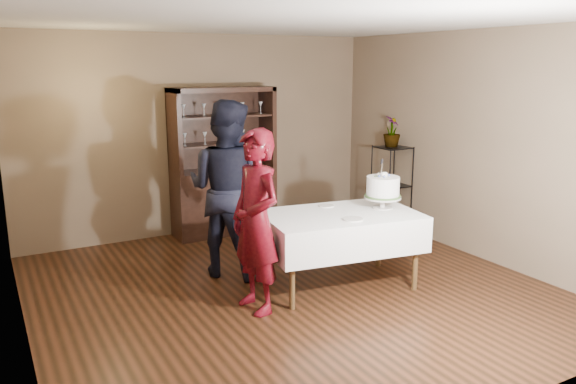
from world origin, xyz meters
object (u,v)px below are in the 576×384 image
object	(u,v)px
china_hutch	(224,186)
man	(227,189)
cake	(383,188)
woman	(256,222)
cake_table	(340,231)
potted_plant	(392,131)
plant_etagere	(391,185)

from	to	relation	value
china_hutch	man	world-z (taller)	china_hutch
cake	woman	bearing A→B (deg)	-177.61
cake_table	potted_plant	size ratio (longest dim) A/B	4.08
cake	man	bearing A→B (deg)	145.39
china_hutch	cake_table	distance (m)	2.42
plant_etagere	potted_plant	xyz separation A→B (m)	(0.00, 0.04, 0.75)
potted_plant	man	bearing A→B (deg)	-169.87
woman	cake	xyz separation A→B (m)	(1.53, 0.06, 0.14)
plant_etagere	potted_plant	bearing A→B (deg)	88.16
china_hutch	woman	xyz separation A→B (m)	(-0.72, -2.50, 0.20)
woman	man	bearing A→B (deg)	164.42
plant_etagere	woman	world-z (taller)	woman
plant_etagere	cake	world-z (taller)	cake
plant_etagere	cake_table	bearing A→B (deg)	-142.75
china_hutch	man	bearing A→B (deg)	-110.90
cake	potted_plant	bearing A→B (deg)	48.37
woman	cake_table	bearing A→B (deg)	88.45
man	china_hutch	bearing A→B (deg)	-60.58
plant_etagere	man	xyz separation A→B (m)	(-2.65, -0.43, 0.32)
woman	potted_plant	bearing A→B (deg)	110.72
potted_plant	cake	bearing A→B (deg)	-131.63
plant_etagere	potted_plant	world-z (taller)	potted_plant
potted_plant	plant_etagere	bearing A→B (deg)	-91.84
china_hutch	woman	world-z (taller)	china_hutch
woman	potted_plant	size ratio (longest dim) A/B	4.14
man	cake	distance (m)	1.68
plant_etagere	cake	bearing A→B (deg)	-132.38
cake_table	china_hutch	bearing A→B (deg)	97.27
china_hutch	plant_etagere	distance (m)	2.33
man	plant_etagere	bearing A→B (deg)	-120.35
plant_etagere	potted_plant	size ratio (longest dim) A/B	2.86
cake_table	potted_plant	xyz separation A→B (m)	(1.77, 1.39, 0.79)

